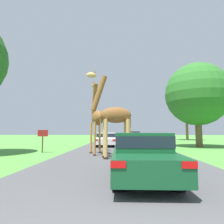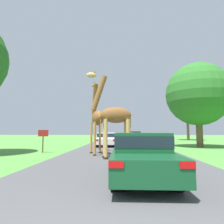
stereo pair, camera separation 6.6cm
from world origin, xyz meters
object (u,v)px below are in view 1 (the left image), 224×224
tree_right_cluster (186,104)px  sign_post (43,137)px  giraffe_near_road (113,117)px  tree_left_edge (197,94)px  car_queue_right (127,138)px  car_verge_right (134,136)px  car_queue_left (107,139)px  car_far_ahead (134,141)px  car_lead_maroon (141,154)px  giraffe_companion (97,117)px

tree_right_cluster → sign_post: 26.31m
giraffe_near_road → tree_left_edge: 11.35m
car_queue_right → car_verge_right: car_verge_right is taller
car_queue_left → tree_left_edge: (8.64, -0.94, 4.23)m
car_queue_right → tree_right_cluster: (10.31, 9.27, 5.37)m
car_verge_right → sign_post: sign_post is taller
car_queue_right → giraffe_near_road: bearing=-95.0°
car_queue_right → car_far_ahead: car_queue_right is taller
car_far_ahead → car_queue_right: bearing=92.0°
car_lead_maroon → tree_left_edge: 14.72m
sign_post → car_queue_left: bearing=57.8°
tree_right_cluster → sign_post: bearing=-129.4°
tree_left_edge → giraffe_near_road: bearing=-134.1°
giraffe_near_road → tree_left_edge: (7.68, 7.91, 2.68)m
giraffe_near_road → tree_left_edge: size_ratio=0.61×
sign_post → giraffe_companion: bearing=-8.5°
giraffe_near_road → tree_left_edge: tree_left_edge is taller
car_lead_maroon → car_queue_left: bearing=98.4°
car_queue_right → car_queue_left: size_ratio=1.07×
car_queue_right → tree_right_cluster: tree_right_cluster is taller
car_far_ahead → sign_post: 6.75m
giraffe_companion → car_queue_right: giraffe_companion is taller
car_queue_left → car_far_ahead: (2.42, -4.13, -0.01)m
car_lead_maroon → sign_post: (-5.95, 7.09, 0.33)m
car_queue_right → tree_left_edge: 9.43m
giraffe_near_road → car_queue_right: bearing=-16.2°
car_lead_maroon → tree_right_cluster: (10.44, 27.06, 5.32)m
giraffe_companion → car_lead_maroon: (2.17, -6.53, -1.65)m
car_verge_right → giraffe_companion: bearing=-102.1°
car_lead_maroon → sign_post: size_ratio=2.96×
car_far_ahead → tree_right_cluster: bearing=60.7°
car_queue_left → sign_post: size_ratio=2.73×
giraffe_companion → car_far_ahead: giraffe_companion is taller
car_far_ahead → tree_left_edge: size_ratio=0.51×
tree_left_edge → sign_post: tree_left_edge is taller
car_queue_right → tree_left_edge: bearing=-39.4°
tree_right_cluster → car_verge_right: bearing=-155.7°
giraffe_near_road → car_lead_maroon: bearing=-178.4°
car_queue_left → car_far_ahead: car_queue_left is taller
car_queue_left → tree_right_cluster: tree_right_cluster is taller
tree_right_cluster → car_queue_left: bearing=-132.3°
car_lead_maroon → tree_right_cluster: tree_right_cluster is taller
car_lead_maroon → sign_post: bearing=130.0°
car_queue_left → tree_left_edge: size_ratio=0.53×
car_lead_maroon → car_verge_right: size_ratio=1.15×
tree_right_cluster → car_queue_right: bearing=-138.0°
car_lead_maroon → car_verge_right: (1.36, 22.97, 0.00)m
car_queue_right → car_queue_left: 4.89m
tree_left_edge → tree_right_cluster: (3.79, 14.62, 1.13)m
car_queue_right → car_far_ahead: 8.54m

